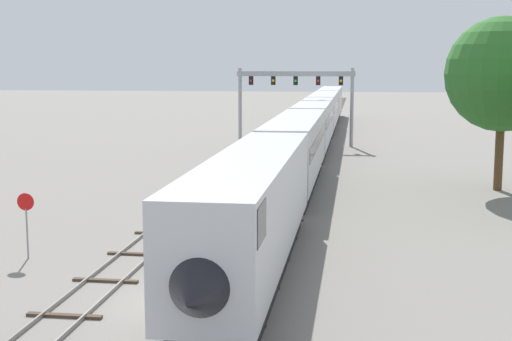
{
  "coord_description": "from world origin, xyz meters",
  "views": [
    {
      "loc": [
        6.03,
        -24.06,
        8.35
      ],
      "look_at": [
        1.0,
        12.0,
        3.0
      ],
      "focal_mm": 50.86,
      "sensor_mm": 36.0,
      "label": 1
    }
  ],
  "objects": [
    {
      "name": "ground_plane",
      "position": [
        0.0,
        0.0,
        0.0
      ],
      "size": [
        400.0,
        400.0,
        0.0
      ],
      "primitive_type": "plane",
      "color": "gray"
    },
    {
      "name": "trackside_tree_left",
      "position": [
        15.45,
        25.53,
        7.69
      ],
      "size": [
        7.56,
        7.56,
        11.49
      ],
      "color": "brown",
      "rests_on": "ground"
    },
    {
      "name": "passenger_train",
      "position": [
        2.0,
        45.41,
        2.61
      ],
      "size": [
        3.04,
        103.52,
        4.8
      ],
      "color": "silver",
      "rests_on": "ground"
    },
    {
      "name": "track_near",
      "position": [
        -3.5,
        40.0,
        0.07
      ],
      "size": [
        2.6,
        160.0,
        0.16
      ],
      "color": "slate",
      "rests_on": "ground"
    },
    {
      "name": "stop_sign",
      "position": [
        -8.0,
        4.84,
        1.87
      ],
      "size": [
        0.76,
        0.08,
        2.88
      ],
      "color": "gray",
      "rests_on": "ground"
    },
    {
      "name": "signal_gantry",
      "position": [
        -0.25,
        50.2,
        5.88
      ],
      "size": [
        12.1,
        0.49,
        8.0
      ],
      "color": "#999BA0",
      "rests_on": "ground"
    },
    {
      "name": "track_main",
      "position": [
        2.0,
        60.0,
        0.07
      ],
      "size": [
        2.6,
        200.0,
        0.16
      ],
      "color": "slate",
      "rests_on": "ground"
    }
  ]
}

